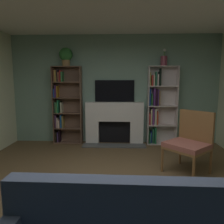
{
  "coord_description": "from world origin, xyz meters",
  "views": [
    {
      "loc": [
        0.15,
        -2.64,
        1.6
      ],
      "look_at": [
        0.0,
        1.16,
        1.04
      ],
      "focal_mm": 34.82,
      "sensor_mm": 36.0,
      "label": 1
    }
  ],
  "objects_px": {
    "coffee_table": "(128,198)",
    "potted_plant": "(66,56)",
    "bookshelf_left": "(65,105)",
    "armchair": "(190,141)",
    "fireplace": "(114,121)",
    "vase_with_flowers": "(164,60)",
    "tv": "(115,91)",
    "bookshelf_right": "(158,106)"
  },
  "relations": [
    {
      "from": "fireplace",
      "to": "coffee_table",
      "type": "distance_m",
      "value": 3.28
    },
    {
      "from": "tv",
      "to": "potted_plant",
      "type": "relative_size",
      "value": 2.24
    },
    {
      "from": "tv",
      "to": "bookshelf_right",
      "type": "xyz_separation_m",
      "value": [
        1.1,
        -0.07,
        -0.36
      ]
    },
    {
      "from": "tv",
      "to": "bookshelf_left",
      "type": "xyz_separation_m",
      "value": [
        -1.27,
        -0.06,
        -0.36
      ]
    },
    {
      "from": "tv",
      "to": "vase_with_flowers",
      "type": "xyz_separation_m",
      "value": [
        1.19,
        -0.12,
        0.75
      ]
    },
    {
      "from": "vase_with_flowers",
      "to": "fireplace",
      "type": "bearing_deg",
      "value": 178.91
    },
    {
      "from": "armchair",
      "to": "fireplace",
      "type": "bearing_deg",
      "value": 128.67
    },
    {
      "from": "fireplace",
      "to": "armchair",
      "type": "bearing_deg",
      "value": -51.33
    },
    {
      "from": "coffee_table",
      "to": "potted_plant",
      "type": "bearing_deg",
      "value": 113.64
    },
    {
      "from": "bookshelf_left",
      "to": "vase_with_flowers",
      "type": "height_order",
      "value": "vase_with_flowers"
    },
    {
      "from": "fireplace",
      "to": "tv",
      "type": "relative_size",
      "value": 1.57
    },
    {
      "from": "fireplace",
      "to": "potted_plant",
      "type": "distance_m",
      "value": 2.02
    },
    {
      "from": "fireplace",
      "to": "vase_with_flowers",
      "type": "relative_size",
      "value": 3.79
    },
    {
      "from": "fireplace",
      "to": "bookshelf_left",
      "type": "distance_m",
      "value": 1.34
    },
    {
      "from": "armchair",
      "to": "coffee_table",
      "type": "height_order",
      "value": "armchair"
    },
    {
      "from": "bookshelf_left",
      "to": "vase_with_flowers",
      "type": "bearing_deg",
      "value": -1.31
    },
    {
      "from": "armchair",
      "to": "tv",
      "type": "bearing_deg",
      "value": 127.13
    },
    {
      "from": "tv",
      "to": "potted_plant",
      "type": "xyz_separation_m",
      "value": [
        -1.19,
        -0.12,
        0.86
      ]
    },
    {
      "from": "bookshelf_right",
      "to": "bookshelf_left",
      "type": "bearing_deg",
      "value": 179.88
    },
    {
      "from": "fireplace",
      "to": "coffee_table",
      "type": "xyz_separation_m",
      "value": [
        0.23,
        -3.27,
        -0.2
      ]
    },
    {
      "from": "bookshelf_left",
      "to": "potted_plant",
      "type": "distance_m",
      "value": 1.22
    },
    {
      "from": "bookshelf_right",
      "to": "coffee_table",
      "type": "relative_size",
      "value": 2.2
    },
    {
      "from": "bookshelf_right",
      "to": "potted_plant",
      "type": "height_order",
      "value": "potted_plant"
    },
    {
      "from": "tv",
      "to": "potted_plant",
      "type": "height_order",
      "value": "potted_plant"
    },
    {
      "from": "potted_plant",
      "to": "tv",
      "type": "bearing_deg",
      "value": 5.77
    },
    {
      "from": "bookshelf_right",
      "to": "armchair",
      "type": "xyz_separation_m",
      "value": [
        0.26,
        -1.73,
        -0.41
      ]
    },
    {
      "from": "potted_plant",
      "to": "vase_with_flowers",
      "type": "xyz_separation_m",
      "value": [
        2.38,
        0.0,
        -0.12
      ]
    },
    {
      "from": "bookshelf_right",
      "to": "coffee_table",
      "type": "height_order",
      "value": "bookshelf_right"
    },
    {
      "from": "potted_plant",
      "to": "armchair",
      "type": "distance_m",
      "value": 3.46
    },
    {
      "from": "fireplace",
      "to": "vase_with_flowers",
      "type": "distance_m",
      "value": 1.93
    },
    {
      "from": "vase_with_flowers",
      "to": "coffee_table",
      "type": "relative_size",
      "value": 0.46
    },
    {
      "from": "bookshelf_left",
      "to": "potted_plant",
      "type": "height_order",
      "value": "potted_plant"
    },
    {
      "from": "vase_with_flowers",
      "to": "coffee_table",
      "type": "bearing_deg",
      "value": -106.45
    },
    {
      "from": "fireplace",
      "to": "bookshelf_left",
      "type": "height_order",
      "value": "bookshelf_left"
    },
    {
      "from": "armchair",
      "to": "coffee_table",
      "type": "distance_m",
      "value": 1.94
    },
    {
      "from": "bookshelf_left",
      "to": "armchair",
      "type": "height_order",
      "value": "bookshelf_left"
    },
    {
      "from": "tv",
      "to": "armchair",
      "type": "bearing_deg",
      "value": -52.87
    },
    {
      "from": "potted_plant",
      "to": "bookshelf_left",
      "type": "bearing_deg",
      "value": 145.48
    },
    {
      "from": "bookshelf_right",
      "to": "armchair",
      "type": "bearing_deg",
      "value": -81.34
    },
    {
      "from": "vase_with_flowers",
      "to": "bookshelf_right",
      "type": "bearing_deg",
      "value": 150.95
    },
    {
      "from": "bookshelf_left",
      "to": "bookshelf_right",
      "type": "xyz_separation_m",
      "value": [
        2.37,
        -0.0,
        -0.01
      ]
    },
    {
      "from": "bookshelf_right",
      "to": "tv",
      "type": "bearing_deg",
      "value": 176.44
    }
  ]
}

